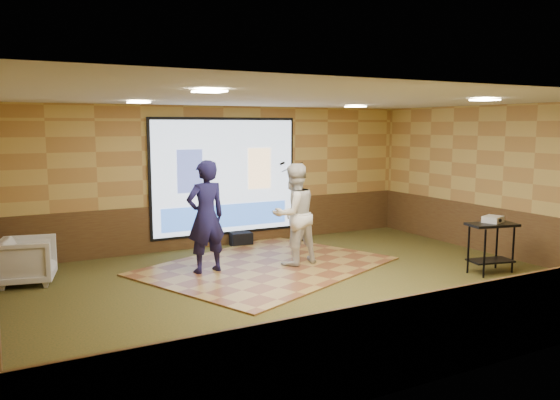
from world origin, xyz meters
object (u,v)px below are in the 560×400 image
mic_stand (300,219)px  banquet_chair (28,261)px  av_table (491,239)px  projector (493,219)px  player_right (294,214)px  dance_floor (266,266)px  duffel_bag (241,239)px  player_left (206,217)px  projector_screen (225,178)px

mic_stand → banquet_chair: 5.77m
av_table → banquet_chair: size_ratio=1.05×
projector → mic_stand: bearing=93.9°
banquet_chair → player_right: bearing=-91.0°
player_right → projector: size_ratio=5.59×
dance_floor → banquet_chair: banquet_chair is taller
mic_stand → duffel_bag: bearing=-165.5°
projector → duffel_bag: bearing=108.5°
projector → player_right: bearing=126.6°
av_table → dance_floor: bearing=146.1°
player_left → projector: size_ratio=5.88×
banquet_chair → duffel_bag: 4.39m
dance_floor → av_table: bearing=-33.9°
projector_screen → duffel_bag: bearing=-34.3°
mic_stand → player_right: bearing=-104.9°
player_left → av_table: size_ratio=2.21×
duffel_bag → player_right: bearing=-85.3°
projector → duffel_bag: (-3.07, 4.05, -0.80)m
player_left → banquet_chair: (-2.82, 0.79, -0.63)m
player_right → dance_floor: bearing=-24.5°
dance_floor → player_left: (-1.12, 0.10, 1.00)m
projector_screen → dance_floor: projector_screen is taller
player_right → banquet_chair: (-4.44, 1.04, -0.58)m
dance_floor → mic_stand: mic_stand is taller
av_table → player_left: bearing=152.4°
dance_floor → projector: projector is taller
projector_screen → av_table: 5.46m
banquet_chair → player_left: bearing=-93.5°
player_right → mic_stand: 2.37m
player_left → mic_stand: (2.87, 1.71, -0.52)m
projector_screen → dance_floor: size_ratio=0.79×
projector → av_table: bearing=-162.3°
projector_screen → mic_stand: size_ratio=1.84×
dance_floor → player_right: bearing=-16.4°
projector_screen → banquet_chair: bearing=-163.5°
dance_floor → duffel_bag: duffel_bag is taller
player_right → duffel_bag: bearing=-93.4°
dance_floor → av_table: size_ratio=4.73×
av_table → mic_stand: mic_stand is taller
player_right → projector: 3.53m
dance_floor → mic_stand: (1.75, 1.81, 0.48)m
projector → banquet_chair: projector is taller
mic_stand → banquet_chair: (-5.69, -0.92, -0.11)m
player_right → duffel_bag: player_right is taller
projector_screen → mic_stand: bearing=-9.0°
av_table → projector: size_ratio=2.66×
projector_screen → mic_stand: projector_screen is taller
projector_screen → player_left: bearing=-120.9°
projector_screen → mic_stand: (1.69, -0.27, -0.98)m
banquet_chair → projector: bearing=-100.4°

